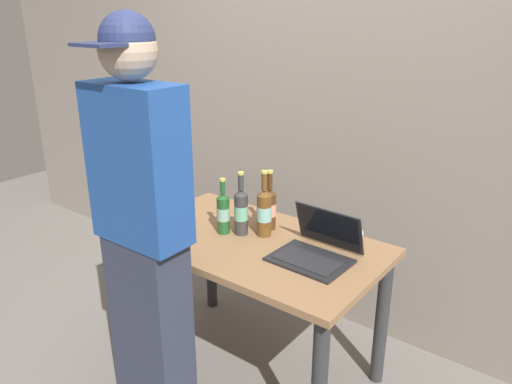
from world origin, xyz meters
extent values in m
plane|color=slate|center=(0.00, 0.00, 0.00)|extent=(8.00, 8.00, 0.00)
cube|color=olive|center=(0.00, 0.00, 0.71)|extent=(1.23, 0.72, 0.03)
cylinder|color=#2D2D30|center=(-0.56, -0.30, 0.35)|extent=(0.06, 0.06, 0.70)
cylinder|color=#2D2D30|center=(-0.56, 0.30, 0.35)|extent=(0.06, 0.06, 0.70)
cylinder|color=#2D2D30|center=(0.56, 0.30, 0.35)|extent=(0.06, 0.06, 0.70)
cube|color=black|center=(0.33, -0.02, 0.74)|extent=(0.34, 0.26, 0.01)
cube|color=#232326|center=(0.32, -0.04, 0.74)|extent=(0.28, 0.16, 0.00)
cube|color=black|center=(0.33, 0.13, 0.84)|extent=(0.34, 0.08, 0.19)
cube|color=black|center=(0.33, 0.13, 0.84)|extent=(0.31, 0.07, 0.18)
cylinder|color=#333333|center=(-0.09, 0.03, 0.83)|extent=(0.07, 0.07, 0.20)
cone|color=#333333|center=(-0.09, 0.03, 0.95)|extent=(0.07, 0.07, 0.02)
cylinder|color=#333333|center=(-0.09, 0.03, 1.00)|extent=(0.03, 0.03, 0.08)
cylinder|color=#BFB74C|center=(-0.09, 0.03, 1.04)|extent=(0.03, 0.03, 0.01)
cylinder|color=#64AD8A|center=(-0.09, 0.03, 0.84)|extent=(0.07, 0.07, 0.07)
cylinder|color=#1E5123|center=(-0.17, -0.02, 0.82)|extent=(0.06, 0.06, 0.18)
cone|color=#1E5123|center=(-0.17, -0.02, 0.92)|extent=(0.06, 0.06, 0.02)
cylinder|color=#1E5123|center=(-0.17, -0.02, 0.97)|extent=(0.02, 0.02, 0.06)
cylinder|color=#BFB74C|center=(-0.17, -0.02, 1.00)|extent=(0.03, 0.03, 0.01)
cylinder|color=#7FAA97|center=(-0.17, -0.02, 0.83)|extent=(0.06, 0.06, 0.06)
cylinder|color=brown|center=(0.01, 0.08, 0.83)|extent=(0.07, 0.07, 0.21)
cone|color=brown|center=(0.01, 0.08, 0.95)|extent=(0.07, 0.07, 0.02)
cylinder|color=brown|center=(0.01, 0.08, 1.00)|extent=(0.03, 0.03, 0.08)
cylinder|color=#BFB74C|center=(0.01, 0.08, 1.05)|extent=(0.03, 0.03, 0.01)
cylinder|color=#82B9B1|center=(0.01, 0.08, 0.84)|extent=(0.07, 0.07, 0.07)
cylinder|color=#472B14|center=(-0.02, 0.16, 0.82)|extent=(0.06, 0.06, 0.18)
cone|color=#472B14|center=(-0.02, 0.16, 0.93)|extent=(0.06, 0.06, 0.02)
cylinder|color=#472B14|center=(-0.02, 0.16, 0.98)|extent=(0.03, 0.03, 0.09)
cylinder|color=#BFB74C|center=(-0.02, 0.16, 1.03)|extent=(0.03, 0.03, 0.01)
cylinder|color=tan|center=(-0.02, 0.16, 0.83)|extent=(0.07, 0.07, 0.06)
cube|color=#2D3347|center=(-0.16, -0.52, 0.45)|extent=(0.33, 0.19, 0.89)
cube|color=#1E4793|center=(-0.16, -0.52, 1.20)|extent=(0.40, 0.20, 0.62)
sphere|color=tan|center=(-0.16, -0.52, 1.63)|extent=(0.21, 0.21, 0.21)
sphere|color=navy|center=(-0.16, -0.52, 1.66)|extent=(0.20, 0.20, 0.20)
cube|color=navy|center=(-0.16, -0.64, 1.65)|extent=(0.17, 0.12, 0.01)
cylinder|color=white|center=(0.37, 0.27, 0.78)|extent=(0.08, 0.08, 0.10)
torus|color=white|center=(0.41, 0.27, 0.79)|extent=(0.07, 0.01, 0.07)
cube|color=gray|center=(0.00, 0.72, 1.30)|extent=(6.00, 0.10, 2.60)
camera|label=1|loc=(1.30, -1.69, 1.76)|focal=34.68mm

